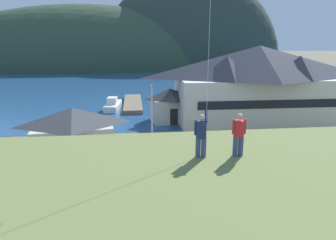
# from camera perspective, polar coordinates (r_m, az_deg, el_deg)

# --- Properties ---
(ground_plane) EXTENTS (600.00, 600.00, 0.00)m
(ground_plane) POSITION_cam_1_polar(r_m,az_deg,el_deg) (23.45, 4.96, -14.97)
(ground_plane) COLOR #66604C
(parking_lot_pad) EXTENTS (40.00, 20.00, 0.10)m
(parking_lot_pad) POSITION_cam_1_polar(r_m,az_deg,el_deg) (27.80, 2.91, -9.81)
(parking_lot_pad) COLOR slate
(parking_lot_pad) RESTS_ON ground
(bay_water) EXTENTS (360.00, 84.00, 0.03)m
(bay_water) POSITION_cam_1_polar(r_m,az_deg,el_deg) (80.86, -3.48, 6.54)
(bay_water) COLOR navy
(bay_water) RESTS_ON ground
(far_hill_west_ridge) EXTENTS (133.08, 48.14, 51.75)m
(far_hill_west_ridge) POSITION_cam_1_polar(r_m,az_deg,el_deg) (136.53, -15.02, 9.45)
(far_hill_west_ridge) COLOR #334733
(far_hill_west_ridge) RESTS_ON ground
(far_hill_east_peak) EXTENTS (82.71, 50.51, 82.75)m
(far_hill_east_peak) POSITION_cam_1_polar(r_m,az_deg,el_deg) (143.76, 4.21, 10.15)
(far_hill_east_peak) COLOR #2D3D33
(far_hill_east_peak) RESTS_ON ground
(harbor_lodge) EXTENTS (24.25, 11.04, 10.88)m
(harbor_lodge) POSITION_cam_1_polar(r_m,az_deg,el_deg) (45.50, 16.56, 6.86)
(harbor_lodge) COLOR beige
(harbor_lodge) RESTS_ON ground
(storage_shed_near_lot) EXTENTS (8.35, 6.07, 5.54)m
(storage_shed_near_lot) POSITION_cam_1_polar(r_m,az_deg,el_deg) (30.18, -17.25, -2.73)
(storage_shed_near_lot) COLOR beige
(storage_shed_near_lot) RESTS_ON ground
(storage_shed_waterside) EXTENTS (6.28, 5.57, 4.89)m
(storage_shed_waterside) POSITION_cam_1_polar(r_m,az_deg,el_deg) (44.20, 0.33, 2.96)
(storage_shed_waterside) COLOR beige
(storage_shed_waterside) RESTS_ON ground
(wharf_dock) EXTENTS (3.20, 14.98, 0.70)m
(wharf_dock) POSITION_cam_1_polar(r_m,az_deg,el_deg) (56.15, -6.63, 3.14)
(wharf_dock) COLOR #70604C
(wharf_dock) RESTS_ON ground
(moored_boat_wharfside) EXTENTS (2.90, 7.00, 2.16)m
(moored_boat_wharfside) POSITION_cam_1_polar(r_m,az_deg,el_deg) (53.32, -10.33, 2.78)
(moored_boat_wharfside) COLOR silver
(moored_boat_wharfside) RESTS_ON ground
(parked_car_corner_spot) EXTENTS (4.29, 2.24, 1.82)m
(parked_car_corner_spot) POSITION_cam_1_polar(r_m,az_deg,el_deg) (24.42, 17.36, -11.54)
(parked_car_corner_spot) COLOR #B28923
(parked_car_corner_spot) RESTS_ON parking_lot_pad
(parked_car_lone_by_shed) EXTENTS (4.27, 2.19, 1.82)m
(parked_car_lone_by_shed) POSITION_cam_1_polar(r_m,az_deg,el_deg) (28.36, 8.66, -7.22)
(parked_car_lone_by_shed) COLOR #236633
(parked_car_lone_by_shed) RESTS_ON parking_lot_pad
(parked_car_back_row_left) EXTENTS (4.24, 2.12, 1.82)m
(parked_car_back_row_left) POSITION_cam_1_polar(r_m,az_deg,el_deg) (24.30, -19.21, -11.84)
(parked_car_back_row_left) COLOR #9EA3A8
(parked_car_back_row_left) RESTS_ON parking_lot_pad
(parked_car_mid_row_center) EXTENTS (4.21, 2.08, 1.82)m
(parked_car_mid_row_center) POSITION_cam_1_polar(r_m,az_deg,el_deg) (22.73, -6.68, -12.98)
(parked_car_mid_row_center) COLOR red
(parked_car_mid_row_center) RESTS_ON parking_lot_pad
(parked_car_mid_row_near) EXTENTS (4.35, 2.35, 1.82)m
(parked_car_mid_row_near) POSITION_cam_1_polar(r_m,az_deg,el_deg) (28.00, -6.14, -7.43)
(parked_car_mid_row_near) COLOR silver
(parked_car_mid_row_near) RESTS_ON parking_lot_pad
(parking_light_pole) EXTENTS (0.24, 0.78, 7.07)m
(parking_light_pole) POSITION_cam_1_polar(r_m,az_deg,el_deg) (31.42, -3.03, 1.08)
(parking_light_pole) COLOR #ADADB2
(parking_light_pole) RESTS_ON parking_lot_pad
(person_kite_flyer) EXTENTS (0.59, 0.62, 1.86)m
(person_kite_flyer) POSITION_cam_1_polar(r_m,az_deg,el_deg) (11.86, 6.26, -2.65)
(person_kite_flyer) COLOR #384770
(person_kite_flyer) RESTS_ON grassy_hill_foreground
(person_companion) EXTENTS (0.55, 0.40, 1.74)m
(person_companion) POSITION_cam_1_polar(r_m,az_deg,el_deg) (12.25, 13.18, -2.46)
(person_companion) COLOR #384770
(person_companion) RESTS_ON grassy_hill_foreground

